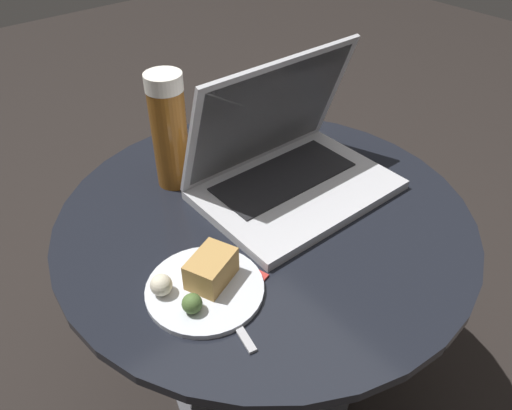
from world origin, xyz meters
TOP-DOWN VIEW (x-y plane):
  - ground_plane at (0.00, 0.00)m, footprint 6.00×6.00m
  - table at (0.00, 0.00)m, footprint 0.76×0.76m
  - napkin at (-0.18, -0.09)m, footprint 0.16×0.13m
  - laptop at (0.09, 0.04)m, footprint 0.36×0.26m
  - beer_glass at (-0.07, 0.19)m, footprint 0.07×0.07m
  - snack_plate at (-0.19, -0.08)m, footprint 0.18×0.18m
  - fork at (-0.19, -0.11)m, footprint 0.06×0.18m

SIDE VIEW (x-z plane):
  - ground_plane at x=0.00m, z-range 0.00..0.00m
  - table at x=0.00m, z-range 0.12..0.63m
  - napkin at x=-0.18m, z-range 0.51..0.51m
  - fork at x=-0.19m, z-range 0.51..0.52m
  - snack_plate at x=-0.19m, z-range 0.50..0.55m
  - laptop at x=0.09m, z-range 0.43..0.69m
  - beer_glass at x=-0.07m, z-range 0.51..0.74m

